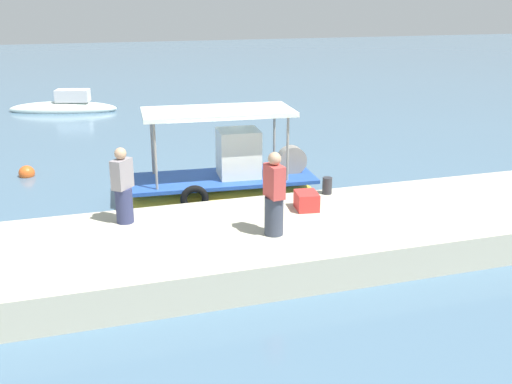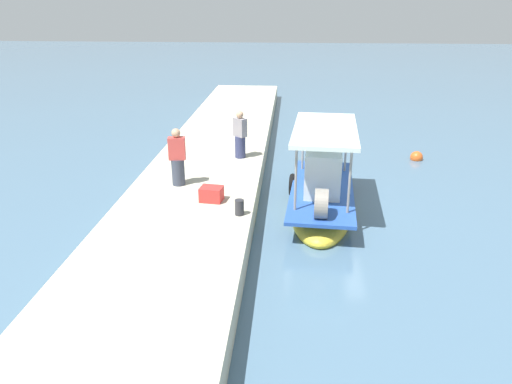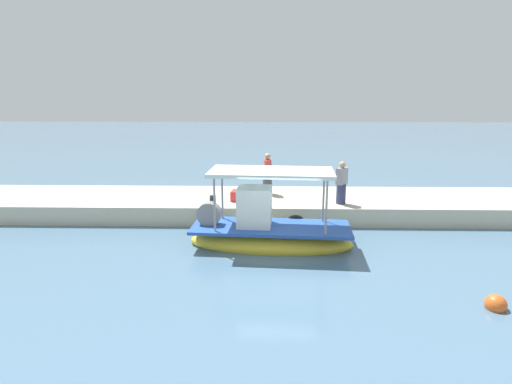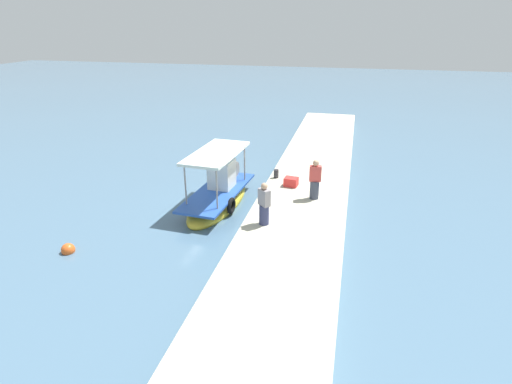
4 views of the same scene
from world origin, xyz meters
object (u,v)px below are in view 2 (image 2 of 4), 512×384
(fisherman_near_bollard, at_px, (240,137))
(cargo_crate, at_px, (211,194))
(fisherman_by_crate, at_px, (177,160))
(mooring_bollard, at_px, (239,207))
(main_fishing_boat, at_px, (321,196))
(marker_buoy, at_px, (416,157))

(fisherman_near_bollard, height_order, cargo_crate, fisherman_near_bollard)
(fisherman_near_bollard, distance_m, fisherman_by_crate, 3.29)
(fisherman_near_bollard, bearing_deg, mooring_bollard, 5.61)
(mooring_bollard, distance_m, cargo_crate, 1.26)
(fisherman_near_bollard, relative_size, mooring_bollard, 3.99)
(main_fishing_boat, height_order, mooring_bollard, main_fishing_boat)
(cargo_crate, distance_m, marker_buoy, 9.82)
(mooring_bollard, bearing_deg, main_fishing_boat, 133.05)
(cargo_crate, bearing_deg, mooring_bollard, 44.39)
(fisherman_by_crate, distance_m, mooring_bollard, 3.02)
(main_fishing_boat, xyz_separation_m, mooring_bollard, (2.12, -2.27, 0.47))
(main_fishing_boat, bearing_deg, marker_buoy, 142.85)
(cargo_crate, height_order, marker_buoy, cargo_crate)
(main_fishing_boat, relative_size, fisherman_by_crate, 3.16)
(fisherman_near_bollard, bearing_deg, marker_buoy, 110.19)
(fisherman_near_bollard, relative_size, fisherman_by_crate, 0.95)
(fisherman_by_crate, xyz_separation_m, mooring_bollard, (2.10, 2.08, -0.59))
(fisherman_by_crate, xyz_separation_m, cargo_crate, (1.20, 1.20, -0.59))
(main_fishing_boat, bearing_deg, fisherman_by_crate, -89.82)
(fisherman_near_bollard, relative_size, cargo_crate, 2.75)
(fisherman_near_bollard, relative_size, marker_buoy, 3.38)
(main_fishing_boat, relative_size, mooring_bollard, 13.23)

